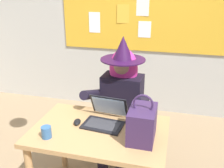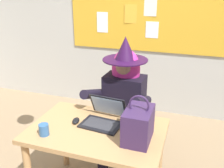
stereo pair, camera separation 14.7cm
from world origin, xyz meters
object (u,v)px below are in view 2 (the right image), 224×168
chair_at_desk (125,113)px  handbag (138,124)px  laptop (104,117)px  coffee_mug (44,130)px  computer_mouse (76,121)px  person_costumed (123,95)px  desk_main (97,139)px

chair_at_desk → handbag: 0.91m
laptop → handbag: handbag is taller
coffee_mug → chair_at_desk: bearing=66.7°
laptop → computer_mouse: size_ratio=3.54×
person_costumed → coffee_mug: person_costumed is taller
desk_main → laptop: size_ratio=3.06×
chair_at_desk → coffee_mug: 1.07m
chair_at_desk → person_costumed: person_costumed is taller
desk_main → handbag: handbag is taller
chair_at_desk → laptop: 0.67m
person_costumed → computer_mouse: size_ratio=13.31×
chair_at_desk → computer_mouse: size_ratio=8.69×
coffee_mug → person_costumed: bearing=63.7°
laptop → computer_mouse: (-0.23, -0.08, -0.03)m
chair_at_desk → handbag: bearing=20.4°
desk_main → chair_at_desk: chair_at_desk is taller
computer_mouse → handbag: (0.57, -0.09, 0.12)m
chair_at_desk → laptop: bearing=-4.4°
laptop → coffee_mug: size_ratio=3.88×
desk_main → person_costumed: bearing=85.8°
person_costumed → laptop: 0.49m
desk_main → coffee_mug: size_ratio=11.88×
laptop → handbag: bearing=-20.6°
laptop → handbag: size_ratio=0.97×
person_costumed → desk_main: bearing=-1.7°
coffee_mug → desk_main: bearing=31.3°
coffee_mug → computer_mouse: bearing=59.7°
person_costumed → laptop: person_costumed is taller
desk_main → handbag: bearing=-7.4°
laptop → coffee_mug: (-0.38, -0.34, -0.00)m
desk_main → handbag: (0.36, -0.05, 0.24)m
person_costumed → handbag: (0.32, -0.66, 0.07)m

